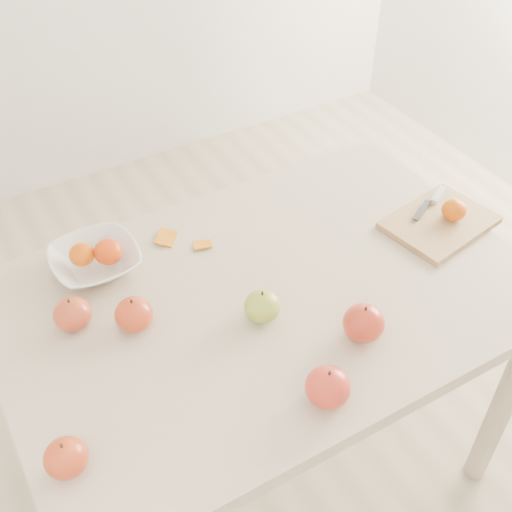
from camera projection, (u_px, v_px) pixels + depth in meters
ground at (264, 463)px, 1.97m from camera, size 3.50×3.50×0.00m
table at (266, 321)px, 1.53m from camera, size 1.20×0.80×0.75m
cutting_board at (439, 223)px, 1.63m from camera, size 0.29×0.24×0.02m
board_tangerine at (454, 210)px, 1.61m from camera, size 0.06×0.06×0.05m
fruit_bowl at (95, 261)px, 1.50m from camera, size 0.21×0.21×0.05m
bowl_tangerine_near at (82, 254)px, 1.48m from camera, size 0.06×0.06×0.05m
bowl_tangerine_far at (108, 252)px, 1.48m from camera, size 0.07×0.07×0.06m
orange_peel_a at (166, 239)px, 1.60m from camera, size 0.07×0.07×0.01m
orange_peel_b at (203, 245)px, 1.58m from camera, size 0.05×0.05×0.01m
paring_knife at (436, 198)px, 1.68m from camera, size 0.16×0.08×0.01m
apple_green at (262, 306)px, 1.38m from camera, size 0.08×0.08×0.07m
apple_red_a at (72, 314)px, 1.36m from camera, size 0.08×0.08×0.07m
apple_red_d at (66, 458)px, 1.11m from camera, size 0.08×0.08×0.07m
apple_red_c at (328, 387)px, 1.22m from camera, size 0.09×0.09×0.08m
apple_red_b at (134, 314)px, 1.36m from camera, size 0.08×0.08×0.07m
apple_red_e at (364, 323)px, 1.34m from camera, size 0.09×0.09×0.08m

